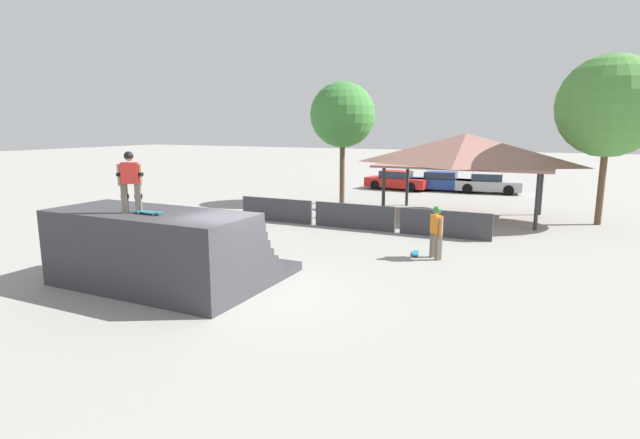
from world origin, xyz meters
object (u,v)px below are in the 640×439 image
skateboard_on_deck (149,212)px  tree_far_back (610,106)px  bystander_walking (436,228)px  parked_car_red (397,181)px  skateboard_on_ground (415,254)px  tree_beside_pavilion (343,115)px  parked_car_blue (442,182)px  skater_on_deck (130,178)px  parked_car_silver (488,184)px

skateboard_on_deck → tree_far_back: size_ratio=0.11×
bystander_walking → tree_far_back: tree_far_back is taller
parked_car_red → skateboard_on_ground: bearing=-65.7°
tree_beside_pavilion → parked_car_blue: size_ratio=1.48×
bystander_walking → parked_car_red: bearing=-20.1°
parked_car_red → tree_beside_pavilion: bearing=-92.2°
bystander_walking → parked_car_red: bystander_walking is taller
tree_far_back → parked_car_red: bearing=145.1°
skateboard_on_ground → tree_far_back: (5.81, 8.69, 5.02)m
skateboard_on_ground → parked_car_blue: 17.70m
bystander_walking → skateboard_on_ground: bystander_walking is taller
skater_on_deck → skateboard_on_ground: (5.65, 6.71, -2.91)m
skateboard_on_deck → tree_far_back: bearing=54.2°
parked_car_blue → parked_car_silver: 2.92m
tree_beside_pavilion → skateboard_on_deck: bearing=-84.2°
skateboard_on_ground → parked_car_silver: 17.57m
skateboard_on_ground → bystander_walking: bearing=67.4°
skateboard_on_ground → tree_beside_pavilion: tree_beside_pavilion is taller
bystander_walking → skateboard_on_ground: (-0.69, 0.13, -0.96)m
skateboard_on_deck → bystander_walking: 8.83m
skateboard_on_ground → tree_far_back: size_ratio=0.11×
skater_on_deck → tree_far_back: 19.31m
skater_on_deck → parked_car_red: skater_on_deck is taller
parked_car_blue → parked_car_silver: same height
skateboard_on_ground → parked_car_blue: size_ratio=0.17×
tree_beside_pavilion → tree_far_back: bearing=-3.8°
skater_on_deck → parked_car_blue: skater_on_deck is taller
skateboard_on_ground → tree_far_back: bearing=134.2°
bystander_walking → tree_far_back: 10.97m
skateboard_on_deck → parked_car_blue: 24.29m
parked_car_red → parked_car_silver: bearing=12.5°
parked_car_blue → parked_car_red: bearing=-171.4°
skater_on_deck → parked_car_blue: (2.74, 24.17, -2.36)m
bystander_walking → parked_car_blue: bearing=-29.5°
skater_on_deck → tree_far_back: tree_far_back is taller
skateboard_on_deck → tree_far_back: (10.93, 15.37, 2.96)m
skateboard_on_deck → tree_far_back: 19.09m
skater_on_deck → tree_far_back: (11.46, 15.40, 2.11)m
skateboard_on_deck → tree_beside_pavilion: size_ratio=0.12×
bystander_walking → parked_car_silver: bearing=-38.9°
tree_far_back → parked_car_silver: (-5.80, 8.88, -4.47)m
skateboard_on_ground → parked_car_red: bearing=-173.0°
tree_far_back → skater_on_deck: bearing=-126.7°
tree_beside_pavilion → parked_car_silver: size_ratio=1.58×
tree_far_back → skateboard_on_deck: bearing=-125.4°
skater_on_deck → parked_car_blue: bearing=48.8°
parked_car_blue → skateboard_on_deck: bearing=-99.0°
skateboard_on_ground → parked_car_silver: bearing=167.9°
parked_car_red → parked_car_blue: size_ratio=0.97×
skater_on_deck → parked_car_blue: size_ratio=0.35×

